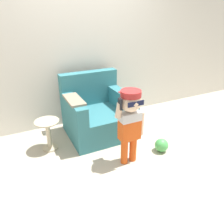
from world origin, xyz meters
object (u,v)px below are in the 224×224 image
object	(u,v)px
person_child	(130,116)
toy_ball	(161,145)
armchair	(97,114)
side_table	(48,132)

from	to	relation	value
person_child	toy_ball	world-z (taller)	person_child
armchair	side_table	size ratio (longest dim) A/B	2.15
armchair	side_table	world-z (taller)	armchair
side_table	toy_ball	world-z (taller)	side_table
side_table	toy_ball	size ratio (longest dim) A/B	2.35
person_child	side_table	size ratio (longest dim) A/B	2.22
side_table	toy_ball	xyz separation A→B (m)	(1.39, -0.75, -0.17)
side_table	armchair	bearing A→B (deg)	8.83
armchair	side_table	xyz separation A→B (m)	(-0.78, -0.12, -0.06)
person_child	side_table	distance (m)	1.21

